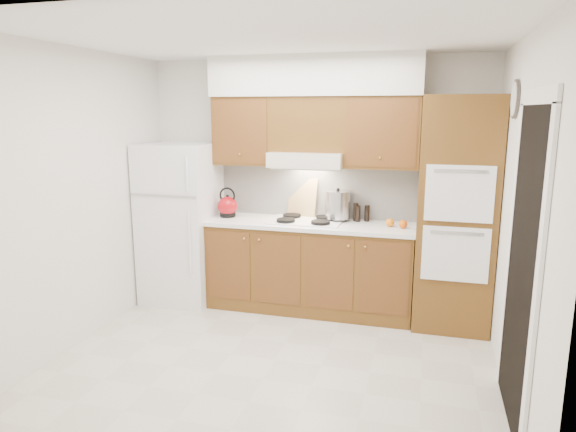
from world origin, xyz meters
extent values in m
plane|color=beige|center=(0.00, 0.00, 0.00)|extent=(3.60, 3.60, 0.00)
plane|color=white|center=(0.00, 0.00, 2.60)|extent=(3.60, 3.60, 0.00)
cube|color=silver|center=(0.00, 1.50, 1.30)|extent=(3.60, 0.02, 2.60)
cube|color=silver|center=(-1.80, 0.00, 1.30)|extent=(0.02, 3.00, 2.60)
cube|color=silver|center=(1.80, 0.00, 1.30)|extent=(0.02, 3.00, 2.60)
cube|color=white|center=(-1.41, 1.14, 0.86)|extent=(0.75, 0.72, 1.72)
cube|color=brown|center=(0.02, 1.20, 0.45)|extent=(2.11, 0.60, 0.90)
cube|color=white|center=(0.03, 1.19, 0.92)|extent=(2.13, 0.62, 0.04)
cube|color=white|center=(0.02, 1.49, 1.22)|extent=(2.11, 0.03, 0.56)
cube|color=brown|center=(1.44, 1.18, 1.10)|extent=(0.70, 0.65, 2.20)
cube|color=brown|center=(-0.71, 1.33, 1.85)|extent=(0.63, 0.33, 0.70)
cube|color=brown|center=(0.72, 1.33, 1.85)|extent=(0.73, 0.33, 0.70)
cube|color=silver|center=(-0.02, 1.27, 1.57)|extent=(0.75, 0.45, 0.15)
cube|color=brown|center=(-0.02, 1.33, 1.92)|extent=(0.75, 0.33, 0.55)
cube|color=silver|center=(0.03, 1.32, 2.40)|extent=(2.13, 0.36, 0.40)
cube|color=white|center=(-0.02, 1.21, 0.95)|extent=(0.74, 0.50, 0.01)
cube|color=black|center=(1.79, -0.35, 1.05)|extent=(0.02, 0.90, 2.10)
cylinder|color=#3F3833|center=(1.79, 0.55, 2.15)|extent=(0.02, 0.30, 0.30)
sphere|color=#9B0B11|center=(-0.89, 1.21, 1.06)|extent=(0.25, 0.25, 0.21)
cube|color=tan|center=(-0.12, 1.45, 1.14)|extent=(0.34, 0.17, 0.42)
cylinder|color=#B4B4B9|center=(0.28, 1.34, 1.11)|extent=(0.34, 0.34, 0.27)
cylinder|color=black|center=(0.47, 1.37, 1.03)|extent=(0.07, 0.07, 0.19)
cylinder|color=black|center=(0.58, 1.38, 1.02)|extent=(0.07, 0.07, 0.17)
cylinder|color=black|center=(0.49, 1.35, 1.02)|extent=(0.06, 0.06, 0.17)
sphere|color=orange|center=(0.96, 1.15, 0.98)|extent=(0.09, 0.09, 0.08)
sphere|color=orange|center=(0.83, 1.19, 0.98)|extent=(0.09, 0.09, 0.08)
camera|label=1|loc=(1.16, -3.82, 2.07)|focal=32.00mm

